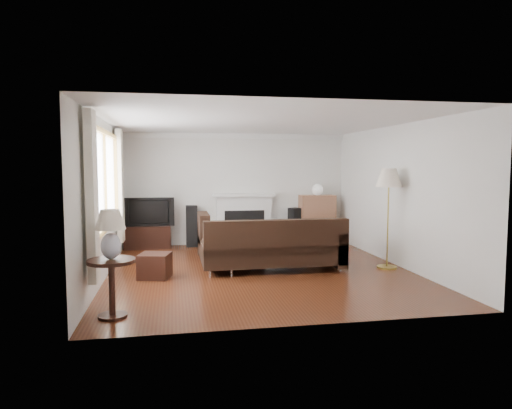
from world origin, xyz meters
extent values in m
cube|color=#4C2110|center=(0.00, 0.00, 0.00)|extent=(5.10, 5.60, 0.04)
cube|color=white|center=(0.00, 0.00, 2.50)|extent=(5.10, 5.60, 0.04)
cube|color=white|center=(0.00, 2.75, 1.25)|extent=(5.00, 0.04, 2.50)
cube|color=white|center=(0.00, -2.75, 1.25)|extent=(5.00, 0.04, 2.50)
cube|color=white|center=(-2.50, 0.00, 1.25)|extent=(0.04, 5.50, 2.50)
cube|color=white|center=(2.50, 0.00, 1.25)|extent=(0.04, 5.50, 2.50)
cube|color=olive|center=(-2.45, -0.20, 1.55)|extent=(0.12, 2.74, 1.54)
cube|color=silver|center=(-2.40, -1.72, 1.40)|extent=(0.10, 0.35, 2.10)
cube|color=silver|center=(-2.40, 1.32, 1.40)|extent=(0.10, 0.35, 2.10)
cube|color=white|center=(0.15, 2.64, 0.57)|extent=(1.40, 0.26, 1.15)
cube|color=black|center=(-1.98, 2.50, 0.25)|extent=(0.98, 0.44, 0.49)
imported|color=black|center=(-1.94, 2.50, 0.80)|extent=(1.06, 0.14, 0.61)
cube|color=black|center=(-1.03, 2.55, 0.45)|extent=(0.26, 0.31, 0.90)
cube|color=black|center=(1.32, 2.55, 0.41)|extent=(0.30, 0.33, 0.81)
cube|color=#936044|center=(1.84, 2.53, 0.55)|extent=(0.80, 0.38, 1.10)
sphere|color=white|center=(1.84, 2.53, 1.23)|extent=(0.25, 0.25, 0.25)
cube|color=black|center=(0.23, 0.01, 0.42)|extent=(2.60, 1.90, 0.84)
cube|color=#8D6143|center=(0.46, 1.39, 0.24)|extent=(1.30, 0.82, 0.48)
cube|color=black|center=(-1.73, -0.22, 0.19)|extent=(0.56, 0.56, 0.39)
cube|color=#AF953C|center=(2.22, -0.24, 0.87)|extent=(0.50, 0.50, 1.73)
cube|color=black|center=(-2.15, -2.07, 0.35)|extent=(0.55, 0.55, 0.69)
cube|color=silver|center=(-2.15, -2.07, 0.98)|extent=(0.35, 0.35, 0.57)
camera|label=1|loc=(-1.43, -7.52, 1.77)|focal=32.00mm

